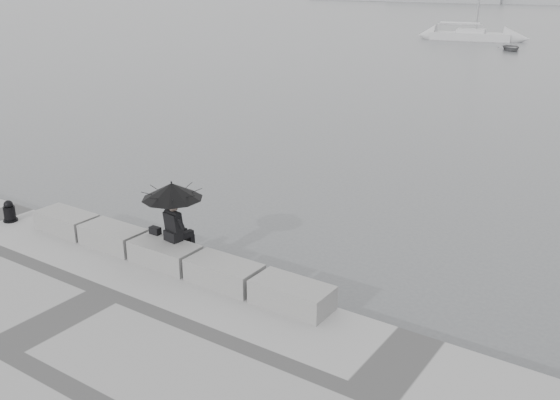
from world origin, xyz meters
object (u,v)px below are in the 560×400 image
Objects in this scene: seated_person at (172,196)px; sailboat_left at (471,35)px; mooring_bollard at (10,213)px; dinghy at (511,48)px.

sailboat_left is (-12.56, 59.38, -1.52)m from seated_person.
seated_person is 60.71m from sailboat_left.
dinghy is (-1.02, 52.54, -0.48)m from mooring_bollard.
sailboat_left reaches higher than mooring_bollard.
sailboat_left reaches higher than seated_person.
seated_person is 52.25m from dinghy.
dinghy is at bearing 91.11° from mooring_bollard.
sailboat_left reaches higher than dinghy.
seated_person reaches higher than mooring_bollard.
seated_person is 5.46m from mooring_bollard.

